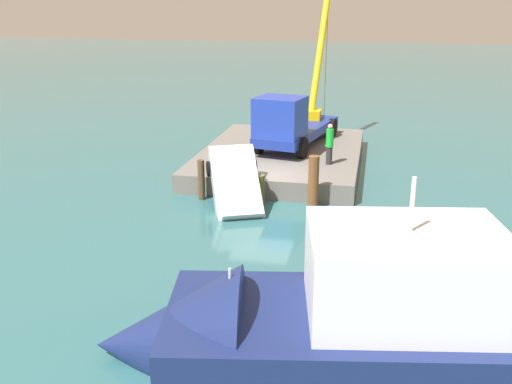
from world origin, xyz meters
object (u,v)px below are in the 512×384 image
object	(u,v)px
salvaged_car	(238,196)
crane_truck	(292,120)
dock_worker	(330,144)
moored_yacht	(312,336)

from	to	relation	value
salvaged_car	crane_truck	bearing A→B (deg)	171.50
crane_truck	dock_worker	size ratio (longest dim) A/B	5.25
dock_worker	salvaged_car	xyz separation A→B (m)	(4.51, -3.15, -1.21)
moored_yacht	salvaged_car	bearing A→B (deg)	-157.00
crane_truck	salvaged_car	bearing A→B (deg)	-8.50
dock_worker	salvaged_car	bearing A→B (deg)	-34.98
dock_worker	moored_yacht	distance (m)	13.95
salvaged_car	moored_yacht	xyz separation A→B (m)	(9.37, 3.98, 0.06)
moored_yacht	crane_truck	bearing A→B (deg)	-169.99
dock_worker	crane_truck	bearing A→B (deg)	-141.49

